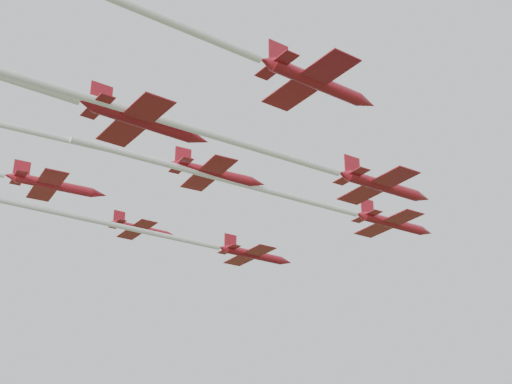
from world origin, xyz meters
The scene contains 7 objects.
jet_lead centered at (8.35, 9.77, 54.13)m, with size 20.80×45.23×2.95m.
jet_row2_left centered at (-7.90, 2.71, 51.25)m, with size 18.79×43.11×2.60m.
jet_row2_right centered at (13.84, -8.08, 51.76)m, with size 22.38×50.03×2.89m.
jet_row3_left centered at (-22.63, -12.31, 54.89)m, with size 23.78×57.78×2.34m.
jet_row3_mid centered at (-3.11, -16.35, 54.46)m, with size 25.42×48.96×2.71m.
jet_row3_right centered at (17.17, -28.41, 53.21)m, with size 21.48×53.97×2.83m.
jet_row4_right centered at (4.19, -31.09, 51.58)m, with size 19.05×46.85×2.87m.
Camera 1 is at (45.95, -59.19, 21.51)m, focal length 50.00 mm.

